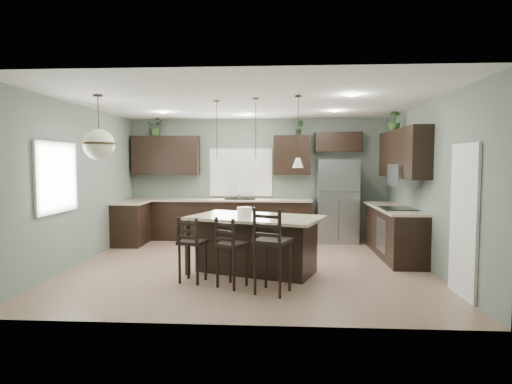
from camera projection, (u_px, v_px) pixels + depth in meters
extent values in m
plane|color=#9E8466|center=(249.00, 265.00, 7.45)|extent=(6.00, 6.00, 0.00)
cube|color=white|center=(464.00, 220.00, 5.65)|extent=(0.04, 0.82, 2.04)
cube|color=white|center=(241.00, 172.00, 10.09)|extent=(1.35, 0.02, 1.00)
cube|color=white|center=(56.00, 177.00, 6.72)|extent=(0.02, 1.10, 1.00)
cube|color=black|center=(131.00, 224.00, 9.27)|extent=(0.60, 0.90, 0.90)
cube|color=#BBB08D|center=(131.00, 202.00, 9.24)|extent=(0.66, 0.96, 0.04)
cube|color=black|center=(221.00, 220.00, 9.91)|extent=(4.20, 0.60, 0.90)
cube|color=#BBB08D|center=(220.00, 200.00, 9.85)|extent=(4.20, 0.66, 0.04)
cube|color=gray|center=(240.00, 199.00, 9.82)|extent=(0.70, 0.45, 0.01)
cylinder|color=silver|center=(240.00, 193.00, 9.78)|extent=(0.02, 0.02, 0.28)
cube|color=black|center=(166.00, 155.00, 10.01)|extent=(1.55, 0.34, 0.90)
cube|color=black|center=(292.00, 155.00, 9.83)|extent=(0.85, 0.34, 0.90)
cube|color=black|center=(338.00, 142.00, 9.75)|extent=(1.05, 0.34, 0.45)
cube|color=black|center=(394.00, 233.00, 8.12)|extent=(0.60, 2.35, 0.90)
cube|color=#BBB08D|center=(393.00, 208.00, 8.09)|extent=(0.66, 2.35, 0.04)
cube|color=black|center=(397.00, 208.00, 7.81)|extent=(0.58, 0.75, 0.02)
cube|color=gray|center=(381.00, 235.00, 7.87)|extent=(0.01, 0.72, 0.60)
cube|color=black|center=(403.00, 154.00, 8.01)|extent=(0.34, 2.35, 0.90)
cube|color=gray|center=(404.00, 175.00, 7.77)|extent=(0.40, 0.75, 0.40)
cube|color=gray|center=(337.00, 201.00, 9.59)|extent=(0.90, 0.74, 1.85)
cube|color=black|center=(256.00, 245.00, 6.87)|extent=(2.34, 1.80, 0.92)
cylinder|color=white|center=(244.00, 211.00, 6.92)|extent=(0.24, 0.24, 0.14)
cube|color=black|center=(193.00, 249.00, 6.35)|extent=(0.44, 0.44, 0.99)
cube|color=black|center=(232.00, 252.00, 6.11)|extent=(0.52, 0.52, 1.02)
cube|color=black|center=(273.00, 250.00, 5.80)|extent=(0.57, 0.57, 1.19)
imported|color=#355324|center=(156.00, 127.00, 9.95)|extent=(0.45, 0.41, 0.42)
imported|color=#234920|center=(299.00, 128.00, 9.75)|extent=(0.22, 0.19, 0.35)
imported|color=#335826|center=(394.00, 121.00, 8.50)|extent=(0.27, 0.27, 0.42)
plane|color=slate|center=(258.00, 179.00, 10.09)|extent=(6.00, 0.00, 6.00)
plane|color=slate|center=(229.00, 198.00, 4.61)|extent=(6.00, 0.00, 6.00)
plane|color=slate|center=(79.00, 184.00, 7.53)|extent=(0.00, 5.50, 5.50)
plane|color=slate|center=(427.00, 185.00, 7.17)|extent=(0.00, 5.50, 5.50)
plane|color=white|center=(249.00, 103.00, 7.25)|extent=(6.00, 6.00, 0.00)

